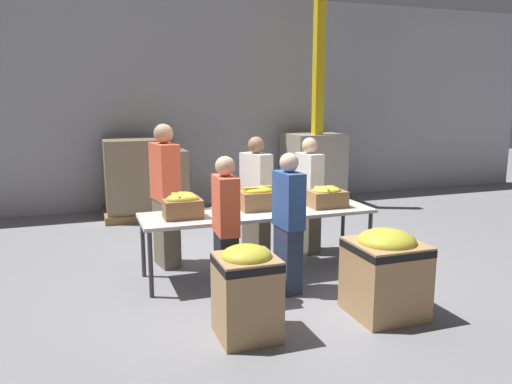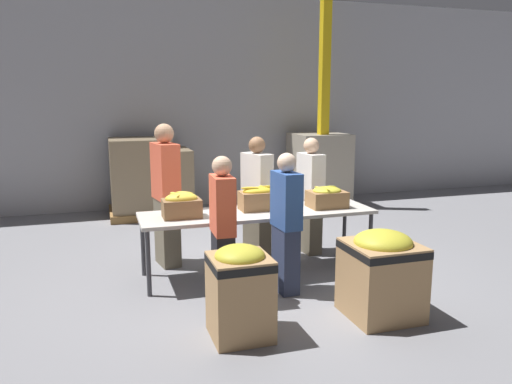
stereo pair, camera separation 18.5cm
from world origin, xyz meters
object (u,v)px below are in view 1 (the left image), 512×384
(pallet_stack_0, at_px, (135,179))
(pallet_stack_1, at_px, (157,183))
(sorting_table, at_px, (259,215))
(volunteer_2, at_px, (288,224))
(banana_box_0, at_px, (183,205))
(donation_bin_1, at_px, (385,270))
(pallet_stack_2, at_px, (313,170))
(donation_bin_0, at_px, (247,289))
(volunteer_3, at_px, (256,199))
(volunteer_4, at_px, (166,197))
(banana_box_2, at_px, (327,196))
(support_pillar, at_px, (318,102))
(volunteer_0, at_px, (309,196))
(volunteer_1, at_px, (226,230))
(banana_box_1, at_px, (258,198))

(pallet_stack_0, height_order, pallet_stack_1, pallet_stack_0)
(sorting_table, bearing_deg, volunteer_2, -80.13)
(banana_box_0, distance_m, volunteer_2, 1.19)
(sorting_table, xyz_separation_m, banana_box_0, (-0.91, -0.03, 0.19))
(donation_bin_1, height_order, pallet_stack_2, pallet_stack_2)
(banana_box_0, height_order, volunteer_2, volunteer_2)
(donation_bin_0, distance_m, donation_bin_1, 1.41)
(volunteer_3, bearing_deg, volunteer_2, -22.37)
(banana_box_0, height_order, pallet_stack_0, pallet_stack_0)
(donation_bin_1, distance_m, pallet_stack_0, 5.32)
(donation_bin_0, xyz_separation_m, donation_bin_1, (1.41, -0.00, 0.01))
(sorting_table, bearing_deg, pallet_stack_0, 107.18)
(volunteer_3, bearing_deg, volunteer_4, -113.36)
(donation_bin_1, bearing_deg, volunteer_4, 129.10)
(sorting_table, distance_m, pallet_stack_1, 3.55)
(banana_box_2, relative_size, support_pillar, 0.11)
(volunteer_0, distance_m, volunteer_4, 1.92)
(donation_bin_0, distance_m, pallet_stack_0, 5.01)
(volunteer_1, distance_m, pallet_stack_1, 4.14)
(banana_box_1, distance_m, pallet_stack_1, 3.49)
(donation_bin_1, bearing_deg, donation_bin_0, 180.00)
(pallet_stack_1, xyz_separation_m, pallet_stack_2, (3.03, -0.10, 0.11))
(sorting_table, height_order, pallet_stack_1, pallet_stack_1)
(volunteer_2, xyz_separation_m, donation_bin_1, (0.65, -0.86, -0.30))
(volunteer_0, relative_size, volunteer_2, 1.03)
(volunteer_1, bearing_deg, volunteer_3, -29.28)
(banana_box_1, distance_m, donation_bin_1, 1.80)
(donation_bin_0, height_order, pallet_stack_2, pallet_stack_2)
(banana_box_1, xyz_separation_m, banana_box_2, (0.85, -0.11, -0.01))
(banana_box_0, relative_size, donation_bin_1, 0.49)
(pallet_stack_2, bearing_deg, banana_box_0, -133.50)
(volunteer_2, bearing_deg, sorting_table, 6.25)
(sorting_table, height_order, banana_box_2, banana_box_2)
(volunteer_2, xyz_separation_m, support_pillar, (2.18, 3.79, 1.25))
(banana_box_2, distance_m, donation_bin_0, 2.15)
(banana_box_1, bearing_deg, pallet_stack_0, 107.94)
(banana_box_0, relative_size, pallet_stack_2, 0.30)
(volunteer_1, distance_m, pallet_stack_0, 4.17)
(sorting_table, xyz_separation_m, volunteer_3, (0.17, 0.58, 0.08))
(volunteer_2, xyz_separation_m, pallet_stack_2, (2.22, 4.02, -0.06))
(volunteer_2, height_order, support_pillar, support_pillar)
(banana_box_0, height_order, donation_bin_1, banana_box_0)
(volunteer_4, xyz_separation_m, support_pillar, (3.28, 2.50, 1.12))
(pallet_stack_0, bearing_deg, volunteer_1, -83.26)
(banana_box_2, xyz_separation_m, pallet_stack_0, (-1.95, 3.52, -0.21))
(donation_bin_0, bearing_deg, sorting_table, 66.79)
(volunteer_4, bearing_deg, pallet_stack_2, 119.12)
(donation_bin_1, bearing_deg, volunteer_2, 127.17)
(volunteer_1, xyz_separation_m, pallet_stack_2, (2.92, 4.04, -0.06))
(support_pillar, bearing_deg, banana_box_2, -114.03)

